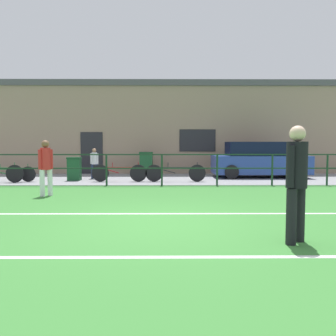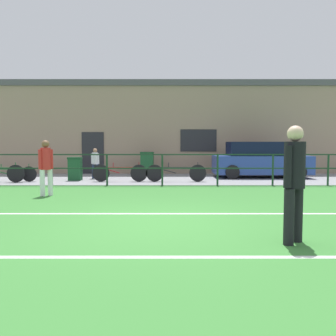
{
  "view_description": "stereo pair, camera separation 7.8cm",
  "coord_description": "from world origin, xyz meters",
  "views": [
    {
      "loc": [
        0.13,
        -6.77,
        1.51
      ],
      "look_at": [
        0.2,
        3.55,
        0.81
      ],
      "focal_mm": 37.92,
      "sensor_mm": 36.0,
      "label": 1
    },
    {
      "loc": [
        0.21,
        -6.77,
        1.51
      ],
      "look_at": [
        0.2,
        3.55,
        0.81
      ],
      "focal_mm": 37.92,
      "sensor_mm": 36.0,
      "label": 2
    }
  ],
  "objects": [
    {
      "name": "clubhouse_facade",
      "position": [
        -0.0,
        12.2,
        2.36
      ],
      "size": [
        28.0,
        2.56,
        4.7
      ],
      "color": "gray",
      "rests_on": "ground"
    },
    {
      "name": "field_line_hash",
      "position": [
        0.0,
        -2.13,
        0.0
      ],
      "size": [
        36.0,
        0.11,
        0.0
      ],
      "primitive_type": "cube",
      "color": "white",
      "rests_on": "ground"
    },
    {
      "name": "bicycle_parked_1",
      "position": [
        0.53,
        7.2,
        0.37
      ],
      "size": [
        2.38,
        0.04,
        0.77
      ],
      "color": "black",
      "rests_on": "pavement_strip"
    },
    {
      "name": "spectator_child",
      "position": [
        -2.93,
        8.49,
        0.76
      ],
      "size": [
        0.35,
        0.23,
        1.3
      ],
      "rotation": [
        0.0,
        0.0,
        3.01
      ],
      "color": "#232D4C",
      "rests_on": "pavement_strip"
    },
    {
      "name": "perimeter_fence",
      "position": [
        0.0,
        6.0,
        0.75
      ],
      "size": [
        36.07,
        0.07,
        1.15
      ],
      "color": "#193823",
      "rests_on": "ground"
    },
    {
      "name": "pavement_strip",
      "position": [
        0.0,
        8.5,
        0.01
      ],
      "size": [
        48.0,
        5.0,
        0.02
      ],
      "primitive_type": "cube",
      "color": "gray",
      "rests_on": "ground"
    },
    {
      "name": "player_goalkeeper",
      "position": [
        2.11,
        -1.46,
        1.01
      ],
      "size": [
        0.39,
        0.37,
        1.78
      ],
      "rotation": [
        0.0,
        0.0,
        3.89
      ],
      "color": "black",
      "rests_on": "ground"
    },
    {
      "name": "bicycle_parked_4",
      "position": [
        -6.11,
        7.2,
        0.34
      ],
      "size": [
        2.23,
        0.04,
        0.71
      ],
      "color": "black",
      "rests_on": "pavement_strip"
    },
    {
      "name": "parked_car_red",
      "position": [
        4.31,
        9.07,
        0.77
      ],
      "size": [
        4.19,
        1.87,
        1.58
      ],
      "color": "#28428E",
      "rests_on": "pavement_strip"
    },
    {
      "name": "field_line_touchline",
      "position": [
        0.0,
        0.82,
        0.0
      ],
      "size": [
        36.0,
        0.11,
        0.0
      ],
      "primitive_type": "cube",
      "color": "white",
      "rests_on": "ground"
    },
    {
      "name": "player_striker",
      "position": [
        -3.34,
        3.5,
        0.92
      ],
      "size": [
        0.35,
        0.34,
        1.62
      ],
      "rotation": [
        0.0,
        0.0,
        0.78
      ],
      "color": "white",
      "rests_on": "ground"
    },
    {
      "name": "ground",
      "position": [
        0.0,
        0.0,
        -0.02
      ],
      "size": [
        60.0,
        44.0,
        0.04
      ],
      "primitive_type": "cube",
      "color": "#387A33"
    },
    {
      "name": "trash_bin_1",
      "position": [
        -0.79,
        10.09,
        0.58
      ],
      "size": [
        0.64,
        0.54,
        1.11
      ],
      "color": "#194C28",
      "rests_on": "pavement_strip"
    },
    {
      "name": "trash_bin_0",
      "position": [
        -3.6,
        7.71,
        0.5
      ],
      "size": [
        0.53,
        0.45,
        0.95
      ],
      "color": "#194C28",
      "rests_on": "pavement_strip"
    },
    {
      "name": "bicycle_parked_0",
      "position": [
        -1.7,
        7.2,
        0.37
      ],
      "size": [
        2.18,
        0.04,
        0.77
      ],
      "color": "black",
      "rests_on": "pavement_strip"
    }
  ]
}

